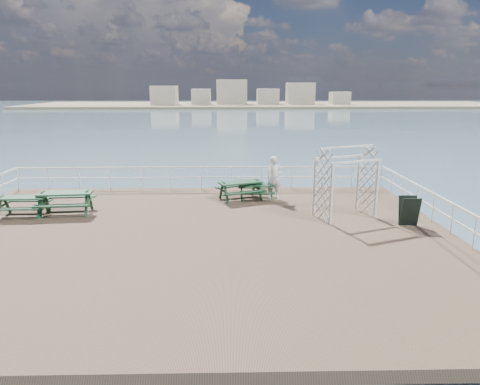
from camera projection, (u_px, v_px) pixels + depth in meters
name	position (u px, v px, depth m)	size (l,w,h in m)	color
ground	(189.00, 241.00, 14.30)	(18.00, 14.00, 0.30)	brown
sea_backdrop	(263.00, 102.00, 144.66)	(300.00, 300.00, 9.20)	#466676
railing	(192.00, 192.00, 16.54)	(17.77, 13.76, 1.10)	white
picnic_table_a	(22.00, 202.00, 16.42)	(1.80, 1.46, 0.86)	#133520
picnic_table_b	(241.00, 187.00, 18.78)	(2.29, 2.08, 0.91)	#133520
picnic_table_c	(256.00, 188.00, 18.89)	(1.57, 1.26, 0.76)	#133520
picnic_table_d	(66.00, 198.00, 16.70)	(2.15, 1.80, 0.98)	#133520
trellis_arbor	(346.00, 186.00, 16.11)	(2.47, 1.89, 2.73)	white
sandwich_board	(409.00, 211.00, 15.28)	(0.67, 0.51, 1.08)	black
person	(274.00, 178.00, 18.74)	(0.70, 0.46, 1.92)	white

